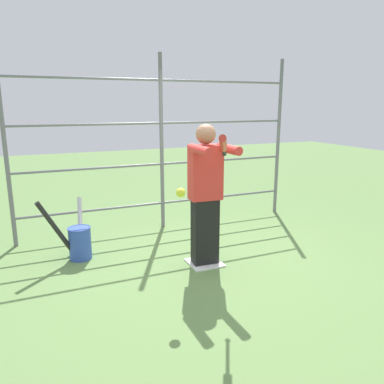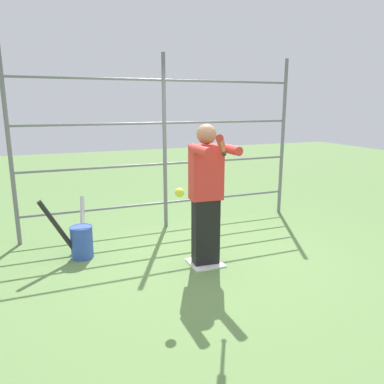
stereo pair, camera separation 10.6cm
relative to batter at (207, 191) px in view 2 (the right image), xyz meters
name	(u,v)px [view 2 (the right image)]	position (x,y,z in m)	size (l,w,h in m)	color
ground_plane	(205,264)	(0.00, -0.02, -0.94)	(24.00, 24.00, 0.00)	#608447
home_plate	(205,263)	(0.00, -0.02, -0.93)	(0.40, 0.40, 0.02)	white
fence_backstop	(165,144)	(0.00, -1.62, 0.41)	(4.45, 0.06, 2.70)	slate
batter	(207,191)	(0.00, 0.00, 0.00)	(0.44, 0.60, 1.73)	black
baseball_bat_swinging	(222,145)	(0.26, 0.90, 0.65)	(0.48, 0.79, 0.30)	black
softball_in_flight	(180,193)	(0.55, 0.56, 0.16)	(0.10, 0.10, 0.10)	yellow
bat_bucket	(80,240)	(1.43, -0.82, -0.70)	(0.65, 0.77, 0.84)	#3351B2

